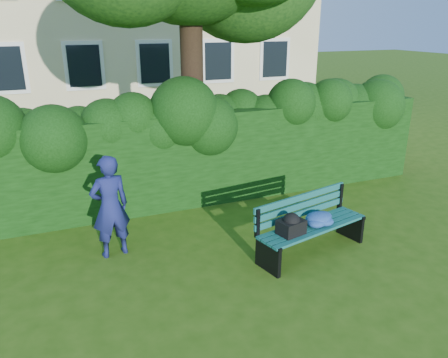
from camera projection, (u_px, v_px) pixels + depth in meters
name	position (u px, v px, depth m)	size (l,w,h in m)	color
ground	(238.00, 246.00, 7.00)	(80.00, 80.00, 0.00)	#2C510F
hedge	(193.00, 156.00, 8.60)	(10.00, 1.00, 1.80)	black
park_bench	(309.00, 224.00, 6.64)	(1.96, 0.96, 0.89)	#0E463C
man_reading	(110.00, 207.00, 6.50)	(0.58, 0.38, 1.60)	navy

